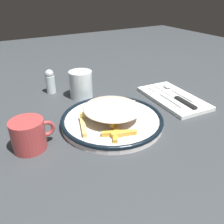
# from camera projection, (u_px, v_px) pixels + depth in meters

# --- Properties ---
(ground_plane) EXTENTS (2.60, 2.60, 0.00)m
(ground_plane) POSITION_uv_depth(u_px,v_px,m) (112.00, 124.00, 0.65)
(ground_plane) COLOR #33383C
(plate) EXTENTS (0.28, 0.28, 0.02)m
(plate) POSITION_uv_depth(u_px,v_px,m) (112.00, 120.00, 0.65)
(plate) COLOR white
(plate) RESTS_ON ground_plane
(fries_heap) EXTENTS (0.20, 0.22, 0.04)m
(fries_heap) POSITION_uv_depth(u_px,v_px,m) (111.00, 110.00, 0.63)
(fries_heap) COLOR #E0C764
(fries_heap) RESTS_ON plate
(napkin) EXTENTS (0.15, 0.25, 0.01)m
(napkin) POSITION_uv_depth(u_px,v_px,m) (173.00, 98.00, 0.79)
(napkin) COLOR white
(napkin) RESTS_ON ground_plane
(fork) EXTENTS (0.03, 0.18, 0.01)m
(fork) POSITION_uv_depth(u_px,v_px,m) (165.00, 96.00, 0.78)
(fork) COLOR silver
(fork) RESTS_ON napkin
(knife) EXTENTS (0.03, 0.21, 0.01)m
(knife) POSITION_uv_depth(u_px,v_px,m) (177.00, 98.00, 0.77)
(knife) COLOR black
(knife) RESTS_ON napkin
(spoon) EXTENTS (0.03, 0.15, 0.01)m
(spoon) POSITION_uv_depth(u_px,v_px,m) (173.00, 90.00, 0.82)
(spoon) COLOR silver
(spoon) RESTS_ON napkin
(water_glass) EXTENTS (0.08, 0.08, 0.09)m
(water_glass) POSITION_uv_depth(u_px,v_px,m) (81.00, 84.00, 0.79)
(water_glass) COLOR silver
(water_glass) RESTS_ON ground_plane
(coffee_mug) EXTENTS (0.10, 0.08, 0.07)m
(coffee_mug) POSITION_uv_depth(u_px,v_px,m) (29.00, 134.00, 0.54)
(coffee_mug) COLOR #AF3C3C
(coffee_mug) RESTS_ON ground_plane
(salt_shaker) EXTENTS (0.03, 0.03, 0.08)m
(salt_shaker) POSITION_uv_depth(u_px,v_px,m) (50.00, 81.00, 0.82)
(salt_shaker) COLOR silver
(salt_shaker) RESTS_ON ground_plane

